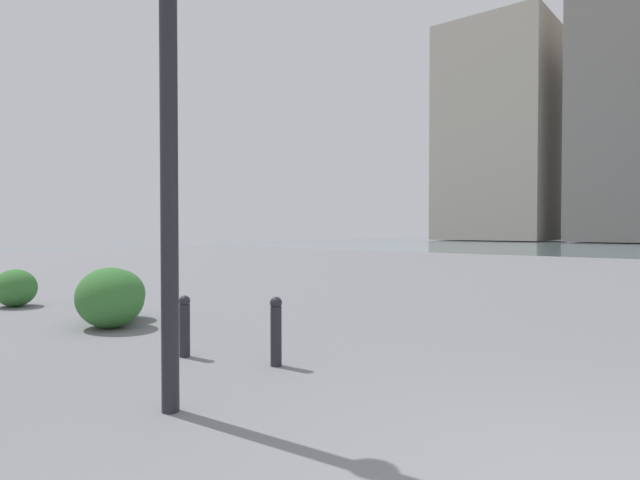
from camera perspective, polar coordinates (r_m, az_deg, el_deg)
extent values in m
cube|color=#B2A899|center=(75.81, 19.25, 10.94)|extent=(14.10, 13.65, 28.65)
cylinder|color=#232328|center=(4.29, -16.36, 6.05)|extent=(0.14, 0.14, 3.67)
cylinder|color=#232328|center=(5.62, -4.89, -10.57)|extent=(0.12, 0.12, 0.64)
sphere|color=#232328|center=(5.56, -4.90, -6.94)|extent=(0.13, 0.13, 0.13)
cylinder|color=#232328|center=(6.19, -14.76, -9.68)|extent=(0.12, 0.12, 0.60)
sphere|color=#232328|center=(6.13, -14.77, -6.55)|extent=(0.13, 0.13, 0.13)
ellipsoid|color=#387533|center=(8.28, -22.23, -5.93)|extent=(1.05, 0.95, 0.90)
ellipsoid|color=#387533|center=(11.34, -30.68, -4.58)|extent=(0.83, 0.75, 0.71)
ellipsoid|color=#387533|center=(9.00, -21.63, -5.60)|extent=(0.97, 0.87, 0.82)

